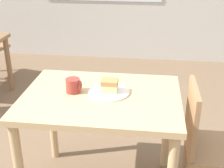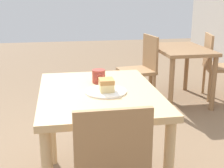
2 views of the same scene
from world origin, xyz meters
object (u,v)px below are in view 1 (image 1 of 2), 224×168
Objects in this scene: dining_table_near at (101,111)px; chair_near_window at (208,143)px; coffee_mug at (74,86)px; plate at (109,92)px; cake_slice at (110,85)px.

chair_near_window is (0.70, -0.00, -0.18)m from dining_table_near.
chair_near_window and coffee_mug have the same top height.
dining_table_near is 0.73m from chair_near_window.
chair_near_window is at bearing -3.77° from plate.
plate is 0.23m from coffee_mug.
dining_table_near is 0.18m from cake_slice.
plate is 0.05m from cake_slice.
chair_near_window is 0.73m from plate.
dining_table_near is 0.25m from coffee_mug.
coffee_mug is at bearing -175.52° from cake_slice.
coffee_mug is at bearing 172.23° from dining_table_near.
coffee_mug is (-0.18, 0.03, 0.16)m from dining_table_near.
chair_near_window is at bearing -4.16° from cake_slice.
chair_near_window reaches higher than plate.
plate is 2.53× the size of cake_slice.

